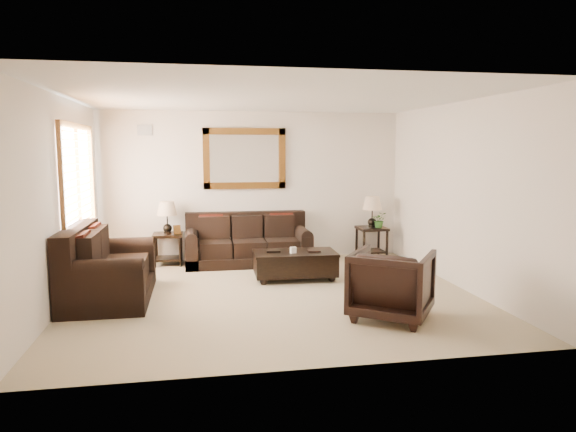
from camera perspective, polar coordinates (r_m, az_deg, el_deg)
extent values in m
cube|color=tan|center=(7.26, -1.62, -8.69)|extent=(5.50, 5.00, 0.01)
cube|color=white|center=(7.01, -1.70, 13.04)|extent=(5.50, 5.00, 0.01)
cube|color=silver|center=(9.48, -3.89, 3.36)|extent=(5.50, 0.01, 2.70)
cube|color=silver|center=(4.56, 2.97, -0.89)|extent=(5.50, 0.01, 2.70)
cube|color=silver|center=(7.14, -24.06, 1.45)|extent=(0.01, 5.00, 2.70)
cube|color=silver|center=(7.89, 18.52, 2.21)|extent=(0.01, 5.00, 2.70)
cube|color=white|center=(8.00, -22.49, 3.53)|extent=(0.01, 1.80, 1.50)
cube|color=brown|center=(7.98, -22.52, 9.20)|extent=(0.06, 1.96, 0.08)
cube|color=brown|center=(8.07, -21.98, -2.06)|extent=(0.06, 1.96, 0.08)
cube|color=brown|center=(7.07, -23.82, 3.04)|extent=(0.06, 0.08, 1.50)
cube|color=brown|center=(8.91, -20.99, 3.93)|extent=(0.06, 0.08, 1.50)
cube|color=brown|center=(7.99, -22.25, 3.54)|extent=(0.05, 0.05, 1.50)
cube|color=#4B290F|center=(9.41, -4.83, 6.37)|extent=(1.50, 0.06, 1.10)
cube|color=white|center=(9.42, -4.84, 6.37)|extent=(1.26, 0.01, 0.86)
cube|color=#999999|center=(9.43, -15.64, 9.17)|extent=(0.25, 0.02, 0.18)
cube|color=black|center=(9.15, -4.45, -4.76)|extent=(2.17, 0.94, 0.18)
cube|color=black|center=(9.41, -4.70, -0.86)|extent=(2.17, 0.22, 0.44)
cube|color=black|center=(9.05, -8.11, -3.51)|extent=(0.56, 0.77, 0.27)
cube|color=black|center=(9.09, -4.45, -3.42)|extent=(0.56, 0.77, 0.27)
cube|color=black|center=(9.16, -0.84, -3.31)|extent=(0.56, 0.77, 0.27)
cube|color=black|center=(9.08, -10.63, -3.85)|extent=(0.22, 0.94, 0.52)
cylinder|color=black|center=(9.03, -10.67, -2.22)|extent=(0.22, 0.92, 0.22)
cube|color=black|center=(9.26, 1.58, -3.51)|extent=(0.22, 0.94, 0.52)
cylinder|color=black|center=(9.22, 1.59, -1.91)|extent=(0.22, 0.92, 0.22)
cube|color=#5C170C|center=(9.19, -8.52, -1.14)|extent=(0.41, 0.18, 0.43)
cube|color=#5C170C|center=(9.31, -0.72, -0.95)|extent=(0.41, 0.18, 0.43)
cube|color=black|center=(7.42, -19.09, -7.95)|extent=(1.05, 1.78, 0.20)
cube|color=black|center=(7.35, -22.42, -3.05)|extent=(0.24, 1.78, 0.50)
cube|color=black|center=(7.04, -19.40, -6.67)|extent=(0.86, 0.62, 0.30)
cube|color=black|center=(7.66, -18.63, -5.52)|extent=(0.86, 0.62, 0.30)
cube|color=black|center=(6.64, -20.18, -8.04)|extent=(1.05, 0.24, 0.59)
cylinder|color=black|center=(6.57, -20.29, -5.57)|extent=(1.03, 0.24, 0.24)
cube|color=black|center=(8.11, -18.31, -5.22)|extent=(1.05, 0.24, 0.59)
cylinder|color=black|center=(8.05, -18.40, -3.17)|extent=(1.03, 0.24, 0.24)
cube|color=#5C170C|center=(6.95, -21.42, -3.62)|extent=(0.21, 0.47, 0.48)
cube|color=#5C170C|center=(7.68, -20.33, -2.57)|extent=(0.21, 0.47, 0.48)
cube|color=black|center=(9.24, -13.22, -2.04)|extent=(0.51, 0.51, 0.05)
cube|color=black|center=(9.31, -13.15, -4.59)|extent=(0.43, 0.43, 0.03)
cylinder|color=black|center=(9.09, -14.61, -4.01)|extent=(0.05, 0.05, 0.51)
cylinder|color=black|center=(9.06, -11.87, -3.96)|extent=(0.05, 0.05, 0.51)
cylinder|color=black|center=(9.51, -14.41, -3.50)|extent=(0.05, 0.05, 0.51)
cylinder|color=black|center=(9.49, -11.79, -3.45)|extent=(0.05, 0.05, 0.51)
sphere|color=black|center=(9.22, -13.24, -1.33)|extent=(0.16, 0.16, 0.16)
cylinder|color=black|center=(9.20, -13.27, -0.31)|extent=(0.02, 0.02, 0.33)
cone|color=tan|center=(9.18, -13.31, 0.84)|extent=(0.35, 0.35, 0.24)
cube|color=#4B290F|center=(9.12, -12.23, -1.48)|extent=(0.14, 0.09, 0.16)
cube|color=black|center=(9.76, 9.30, -1.36)|extent=(0.52, 0.52, 0.05)
cube|color=black|center=(9.84, 9.25, -3.84)|extent=(0.44, 0.44, 0.03)
cylinder|color=black|center=(9.53, 8.45, -3.29)|extent=(0.05, 0.05, 0.52)
cylinder|color=black|center=(9.68, 10.95, -3.18)|extent=(0.05, 0.05, 0.52)
cylinder|color=black|center=(9.95, 7.63, -2.83)|extent=(0.05, 0.05, 0.52)
cylinder|color=black|center=(10.09, 10.04, -2.73)|extent=(0.05, 0.05, 0.52)
sphere|color=black|center=(9.75, 9.31, -0.68)|extent=(0.16, 0.16, 0.16)
cylinder|color=black|center=(9.72, 9.34, 0.32)|extent=(0.02, 0.02, 0.34)
cone|color=tan|center=(9.70, 9.36, 1.43)|extent=(0.36, 0.36, 0.25)
sphere|color=black|center=(7.76, -2.74, -7.27)|extent=(0.12, 0.12, 0.12)
sphere|color=black|center=(7.96, 4.88, -6.92)|extent=(0.12, 0.12, 0.12)
sphere|color=black|center=(8.23, -3.18, -6.44)|extent=(0.12, 0.12, 0.12)
sphere|color=black|center=(8.42, 4.03, -6.13)|extent=(0.12, 0.12, 0.12)
cube|color=black|center=(8.03, 0.79, -5.23)|extent=(1.27, 0.71, 0.35)
cube|color=black|center=(8.00, 0.79, -4.13)|extent=(1.30, 0.73, 0.04)
cube|color=black|center=(7.98, -1.66, -3.91)|extent=(0.22, 0.15, 0.03)
cube|color=black|center=(8.00, 2.89, -3.91)|extent=(0.20, 0.14, 0.02)
cube|color=white|center=(7.88, 0.58, -3.80)|extent=(0.10, 0.08, 0.10)
imported|color=black|center=(6.28, 11.45, -7.07)|extent=(1.20, 1.19, 0.91)
imported|color=#28551D|center=(9.69, 10.14, -0.61)|extent=(0.34, 0.36, 0.23)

